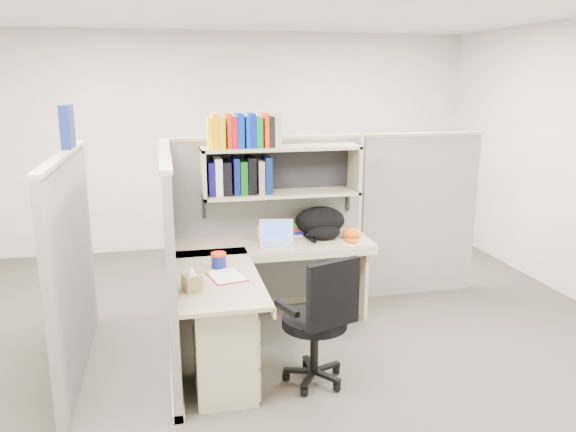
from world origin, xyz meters
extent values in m
plane|color=#353029|center=(0.00, 0.00, 0.00)|extent=(6.00, 6.00, 0.00)
plane|color=beige|center=(0.00, 3.00, 1.35)|extent=(6.00, 0.00, 6.00)
plane|color=beige|center=(0.00, -3.00, 1.35)|extent=(6.00, 0.00, 6.00)
cube|color=slate|center=(0.00, 0.90, 0.80)|extent=(1.80, 0.06, 1.60)
cube|color=tan|center=(0.00, 0.90, 1.61)|extent=(1.80, 0.08, 0.03)
cube|color=slate|center=(-0.90, 0.00, 0.80)|extent=(0.06, 1.80, 1.60)
cube|color=tan|center=(-0.90, 0.00, 1.61)|extent=(0.08, 1.80, 0.03)
cube|color=slate|center=(-1.60, 0.00, 0.80)|extent=(0.06, 1.80, 1.60)
cube|color=slate|center=(1.55, 0.90, 0.80)|extent=(1.20, 0.06, 1.60)
cube|color=navy|center=(-1.60, 0.35, 1.79)|extent=(0.07, 0.27, 0.32)
cube|color=white|center=(-0.87, 0.15, 1.20)|extent=(0.00, 0.21, 0.28)
cube|color=gray|center=(0.10, 0.70, 1.55)|extent=(1.40, 0.34, 0.03)
cube|color=gray|center=(0.10, 0.70, 1.14)|extent=(1.40, 0.34, 0.03)
cube|color=gray|center=(-0.58, 0.70, 1.34)|extent=(0.03, 0.34, 0.44)
cube|color=gray|center=(0.78, 0.70, 1.34)|extent=(0.03, 0.34, 0.44)
cube|color=black|center=(0.10, 0.86, 1.34)|extent=(1.38, 0.01, 0.41)
cube|color=yellow|center=(-0.52, 0.68, 1.69)|extent=(0.03, 0.20, 0.26)
cube|color=orange|center=(-0.48, 0.68, 1.71)|extent=(0.05, 0.20, 0.29)
cube|color=#E0A004|center=(-0.42, 0.68, 1.69)|extent=(0.06, 0.20, 0.26)
cube|color=#AA2706|center=(-0.36, 0.68, 1.71)|extent=(0.04, 0.20, 0.29)
cube|color=#AC0616|center=(-0.32, 0.68, 1.69)|extent=(0.05, 0.20, 0.26)
cube|color=#0525A9|center=(-0.27, 0.68, 1.71)|extent=(0.06, 0.20, 0.29)
cube|color=#0532A3|center=(-0.20, 0.68, 1.69)|extent=(0.04, 0.20, 0.26)
cube|color=#0512A5|center=(-0.16, 0.68, 1.71)|extent=(0.04, 0.20, 0.29)
cube|color=#086D23|center=(-0.11, 0.68, 1.69)|extent=(0.06, 0.20, 0.26)
cube|color=#F03205|center=(-0.04, 0.68, 1.71)|extent=(0.04, 0.20, 0.29)
cube|color=black|center=(0.00, 0.68, 1.69)|extent=(0.05, 0.20, 0.26)
cube|color=#B0A987|center=(0.05, 0.68, 1.71)|extent=(0.06, 0.20, 0.29)
cube|color=#0B0747|center=(-0.52, 0.72, 1.30)|extent=(0.05, 0.24, 0.29)
cube|color=silver|center=(-0.46, 0.72, 1.31)|extent=(0.06, 0.24, 0.32)
cube|color=black|center=(-0.39, 0.72, 1.30)|extent=(0.07, 0.24, 0.29)
cube|color=#080F51|center=(-0.30, 0.72, 1.31)|extent=(0.05, 0.24, 0.32)
cube|color=#0A4610|center=(-0.24, 0.72, 1.30)|extent=(0.06, 0.24, 0.29)
cube|color=black|center=(-0.17, 0.72, 1.31)|extent=(0.07, 0.24, 0.32)
cube|color=gray|center=(-0.09, 0.72, 1.30)|extent=(0.05, 0.24, 0.29)
cube|color=#07194D|center=(-0.03, 0.72, 1.31)|extent=(0.06, 0.24, 0.32)
cube|color=gray|center=(0.00, 0.57, 0.71)|extent=(1.74, 0.60, 0.03)
cube|color=gray|center=(-0.57, -0.20, 0.71)|extent=(0.60, 1.34, 0.03)
cube|color=gray|center=(0.00, 0.27, 0.68)|extent=(1.74, 0.02, 0.07)
cube|color=gray|center=(-0.27, -0.20, 0.68)|extent=(0.02, 1.34, 0.07)
cube|color=gray|center=(-0.57, -0.55, 0.34)|extent=(0.40, 0.55, 0.68)
cube|color=tan|center=(-0.36, -0.55, 0.54)|extent=(0.02, 0.50, 0.16)
cube|color=tan|center=(-0.36, -0.55, 0.36)|extent=(0.02, 0.50, 0.16)
cube|color=tan|center=(-0.36, -0.55, 0.14)|extent=(0.02, 0.50, 0.22)
cube|color=#B2B2B7|center=(-0.35, -0.55, 0.54)|extent=(0.01, 0.12, 0.01)
cube|color=gray|center=(0.80, 0.60, 0.35)|extent=(0.03, 0.55, 0.70)
cylinder|color=navy|center=(-0.54, -0.02, 0.78)|extent=(0.11, 0.11, 0.10)
cylinder|color=red|center=(-0.54, -0.02, 0.84)|extent=(0.12, 0.12, 0.02)
ellipsoid|color=#90A4CC|center=(0.10, 0.45, 0.75)|extent=(0.11, 0.09, 0.04)
cylinder|color=white|center=(-0.08, 0.75, 0.78)|extent=(0.07, 0.07, 0.09)
cylinder|color=black|center=(0.07, -0.59, 0.47)|extent=(0.46, 0.46, 0.07)
cube|color=black|center=(0.14, -0.79, 0.75)|extent=(0.40, 0.18, 0.46)
cylinder|color=black|center=(0.07, -0.59, 0.28)|extent=(0.06, 0.06, 0.40)
cylinder|color=black|center=(0.07, -0.59, 0.05)|extent=(0.44, 0.44, 0.10)
cube|color=black|center=(-0.15, -0.67, 0.63)|extent=(0.13, 0.26, 0.04)
cube|color=black|center=(0.29, -0.51, 0.63)|extent=(0.13, 0.26, 0.04)
camera|label=1|loc=(-0.90, -4.12, 2.13)|focal=35.00mm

